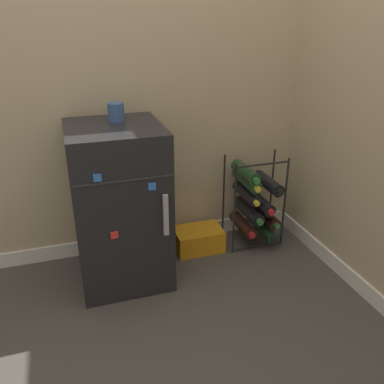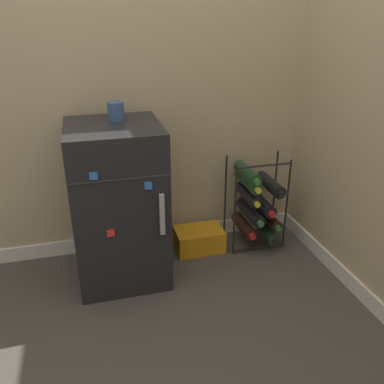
% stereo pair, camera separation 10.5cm
% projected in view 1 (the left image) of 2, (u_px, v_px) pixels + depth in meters
% --- Properties ---
extents(ground_plane, '(14.00, 14.00, 0.00)m').
position_uv_depth(ground_plane, '(191.00, 311.00, 2.02)').
color(ground_plane, '#423D38').
extents(wall_back, '(6.80, 0.07, 2.50)m').
position_uv_depth(wall_back, '(149.00, 37.00, 2.15)').
color(wall_back, tan).
rests_on(wall_back, ground_plane).
extents(mini_fridge, '(0.47, 0.53, 0.86)m').
position_uv_depth(mini_fridge, '(120.00, 205.00, 2.14)').
color(mini_fridge, black).
rests_on(mini_fridge, ground_plane).
extents(wine_rack, '(0.35, 0.33, 0.58)m').
position_uv_depth(wine_rack, '(254.00, 202.00, 2.51)').
color(wine_rack, black).
rests_on(wine_rack, ground_plane).
extents(soda_box, '(0.29, 0.20, 0.14)m').
position_uv_depth(soda_box, '(198.00, 239.00, 2.52)').
color(soda_box, orange).
rests_on(soda_box, ground_plane).
extents(fridge_top_cup, '(0.08, 0.08, 0.09)m').
position_uv_depth(fridge_top_cup, '(116.00, 112.00, 2.03)').
color(fridge_top_cup, '#335184').
rests_on(fridge_top_cup, mini_fridge).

